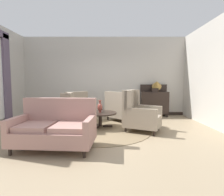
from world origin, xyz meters
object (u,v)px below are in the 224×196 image
Objects in this scene: armchair_foreground_right at (73,108)px; sideboard at (153,102)px; settee at (54,128)px; coffee_table at (99,115)px; armchair_far_left at (138,114)px; armchair_back_corner at (120,108)px; armchair_beside_settee at (59,114)px; gramophone at (156,85)px; porcelain_vase at (99,107)px; side_table at (140,114)px.

sideboard is at bearing 145.84° from armchair_foreground_right.
armchair_foreground_right is (-0.23, 2.78, 0.03)m from settee.
settee reaches higher than coffee_table.
settee is 1.43× the size of armchair_foreground_right.
armchair_far_left is 1.44m from armchair_back_corner.
armchair_back_corner is (1.79, 1.17, -0.01)m from armchair_beside_settee.
coffee_table is 1.16m from armchair_far_left.
gramophone is at bearing 116.06° from armchair_beside_settee.
armchair_foreground_right reaches higher than porcelain_vase.
sideboard reaches higher than coffee_table.
porcelain_vase is 0.29× the size of armchair_back_corner.
armchair_back_corner is (1.45, 2.63, 0.02)m from settee.
side_table is at bearing 4.73° from porcelain_vase.
armchair_foreground_right is 3.24m from gramophone.
settee is at bearing -115.82° from coffee_table.
armchair_far_left reaches higher than coffee_table.
sideboard is (3.15, 1.97, 0.11)m from armchair_beside_settee.
armchair_back_corner reaches higher than settee.
armchair_beside_settee is 0.84× the size of sideboard.
armchair_beside_settee is 2.14m from armchair_back_corner.
armchair_back_corner is at bearing 42.83° from armchair_far_left.
porcelain_vase is 0.31× the size of armchair_foreground_right.
side_table is 1.86m from sideboard.
side_table is (1.21, 0.10, -0.22)m from porcelain_vase.
gramophone is (2.07, 1.67, 0.63)m from porcelain_vase.
armchair_beside_settee is at bearing -149.66° from gramophone.
armchair_beside_settee reaches higher than settee.
porcelain_vase is at bearing 102.15° from armchair_back_corner.
armchair_beside_settee is 1.88× the size of gramophone.
side_table is (1.21, 0.11, 0.01)m from coffee_table.
armchair_far_left is 1.09× the size of armchair_beside_settee.
settee is at bearing 8.82° from armchair_beside_settee.
porcelain_vase is at bearing -175.27° from side_table.
coffee_table is at bearing -140.75° from gramophone.
sideboard is at bearing 54.69° from settee.
armchair_beside_settee reaches higher than armchair_back_corner.
settee is at bearing -130.63° from gramophone.
armchair_far_left is at bearing 98.18° from armchair_foreground_right.
settee is 3.00m from armchair_back_corner.
porcelain_vase is at bearing 95.06° from armchair_far_left.
gramophone is at bearing 53.40° from settee.
sideboard is at bearing 64.23° from side_table.
sideboard is at bearing 118.58° from gramophone.
armchair_foreground_right is at bearing -167.97° from sideboard.
armchair_beside_settee reaches higher than porcelain_vase.
armchair_foreground_right is at bearing 155.52° from side_table.
side_table is at bearing -118.55° from gramophone.
gramophone is at bearing 61.45° from side_table.
gramophone is at bearing -0.05° from armchair_far_left.
porcelain_vase is (-0.01, 0.01, 0.23)m from coffee_table.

